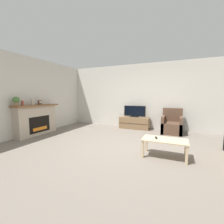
{
  "coord_description": "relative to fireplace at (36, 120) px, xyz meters",
  "views": [
    {
      "loc": [
        1.29,
        -3.66,
        1.38
      ],
      "look_at": [
        -0.65,
        0.72,
        0.85
      ],
      "focal_mm": 24.0,
      "sensor_mm": 36.0,
      "label": 1
    }
  ],
  "objects": [
    {
      "name": "remote",
      "position": [
        4.11,
        -0.21,
        -0.12
      ],
      "size": [
        0.08,
        0.16,
        0.02
      ],
      "rotation": [
        0.0,
        0.0,
        0.29
      ],
      "color": "black",
      "rests_on": "coffee_table"
    },
    {
      "name": "mantel_vase_left",
      "position": [
        0.02,
        -0.48,
        0.6
      ],
      "size": [
        0.09,
        0.09,
        0.18
      ],
      "color": "#994C3D",
      "rests_on": "fireplace"
    },
    {
      "name": "coffee_table",
      "position": [
        4.3,
        -0.23,
        -0.19
      ],
      "size": [
        0.96,
        0.51,
        0.41
      ],
      "color": "#CCB289",
      "rests_on": "ground"
    },
    {
      "name": "tv_stand",
      "position": [
        2.89,
        2.37,
        -0.3
      ],
      "size": [
        1.22,
        0.47,
        0.49
      ],
      "color": "brown",
      "rests_on": "ground"
    },
    {
      "name": "mantel_clock",
      "position": [
        0.02,
        0.16,
        0.6
      ],
      "size": [
        0.08,
        0.11,
        0.15
      ],
      "color": "brown",
      "rests_on": "fireplace"
    },
    {
      "name": "fireplace",
      "position": [
        0.0,
        0.0,
        0.0
      ],
      "size": [
        0.46,
        1.6,
        1.06
      ],
      "color": "#B7A893",
      "rests_on": "ground"
    },
    {
      "name": "mantel_vase_centre_left",
      "position": [
        0.02,
        -0.12,
        0.62
      ],
      "size": [
        0.1,
        0.1,
        0.22
      ],
      "color": "beige",
      "rests_on": "fireplace"
    },
    {
      "name": "wall_back",
      "position": [
        3.25,
        2.67,
        0.81
      ],
      "size": [
        12.0,
        0.06,
        2.7
      ],
      "color": "beige",
      "rests_on": "ground"
    },
    {
      "name": "tv",
      "position": [
        2.89,
        2.37,
        0.16
      ],
      "size": [
        0.9,
        0.18,
        0.47
      ],
      "color": "black",
      "rests_on": "tv_stand"
    },
    {
      "name": "armchair",
      "position": [
        4.36,
        2.17,
        -0.25
      ],
      "size": [
        0.7,
        0.76,
        0.9
      ],
      "color": "brown",
      "rests_on": "ground"
    },
    {
      "name": "potted_plant",
      "position": [
        0.02,
        -0.68,
        0.68
      ],
      "size": [
        0.2,
        0.2,
        0.29
      ],
      "color": "#936B4C",
      "rests_on": "fireplace"
    },
    {
      "name": "ground_plane",
      "position": [
        3.25,
        -0.01,
        -0.54
      ],
      "size": [
        24.0,
        24.0,
        0.0
      ],
      "primitive_type": "plane",
      "color": "slate"
    },
    {
      "name": "wall_left",
      "position": [
        -0.2,
        -0.01,
        0.81
      ],
      "size": [
        0.06,
        12.0,
        2.7
      ],
      "color": "beige",
      "rests_on": "ground"
    }
  ]
}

